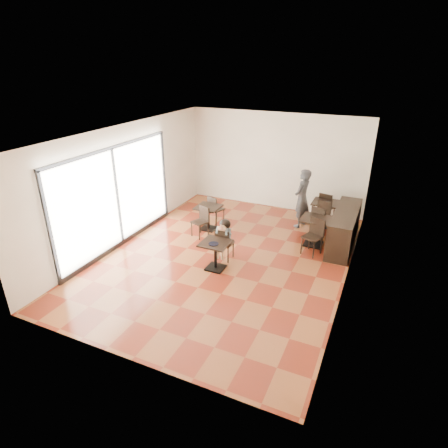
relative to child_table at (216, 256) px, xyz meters
The scene contains 23 objects.
floor 0.72m from the child_table, 89.82° to the left, with size 6.00×8.00×0.01m, color brown.
ceiling 2.91m from the child_table, 89.82° to the left, with size 6.00×8.00×0.01m, color white.
wall_back 4.79m from the child_table, 89.98° to the left, with size 6.00×0.01×3.20m, color white.
wall_front 3.59m from the child_table, 89.97° to the right, with size 6.00×0.01×3.20m, color white.
wall_left 3.30m from the child_table, 168.21° to the left, with size 0.01×8.00×3.20m, color white.
wall_right 3.31m from the child_table, 11.78° to the left, with size 0.01×8.00×3.20m, color white.
storefront_window 3.15m from the child_table, behind, with size 0.04×4.50×2.60m, color white.
child_table is the anchor object (origin of this frame).
child_chair 0.55m from the child_table, 90.00° to the left, with size 0.39×0.39×0.87m, color black, non-canonical shape.
child 0.58m from the child_table, 90.00° to the left, with size 0.39×0.55×1.09m, color slate, non-canonical shape.
plate 0.38m from the child_table, 90.00° to the right, with size 0.24×0.24×0.01m, color black.
pizza_slice 0.69m from the child_table, 90.00° to the left, with size 0.25×0.19×0.06m, color tan, non-canonical shape.
adult_patron 3.65m from the child_table, 69.50° to the left, with size 0.66×0.43×1.80m, color #393A3F.
cafe_table_mid 2.99m from the child_table, 49.92° to the left, with size 0.76×0.76×0.80m, color black, non-canonical shape.
cafe_table_left 2.34m from the child_table, 120.92° to the left, with size 0.69×0.69×0.73m, color black, non-canonical shape.
cafe_table_back 4.15m from the child_table, 62.53° to the left, with size 0.74×0.74×0.78m, color black, non-canonical shape.
chair_mid_a 3.46m from the child_table, 55.14° to the left, with size 0.43×0.43×0.96m, color black, non-canonical shape.
chair_mid_b 2.63m from the child_table, 41.31° to the left, with size 0.43×0.43×0.96m, color black, non-canonical shape.
chair_left_a 2.82m from the child_table, 115.17° to the left, with size 0.40×0.40×0.88m, color black, non-canonical shape.
chair_left_b 1.89m from the child_table, 129.53° to the left, with size 0.40×0.40×0.88m, color black, non-canonical shape.
chair_back_a 4.55m from the child_table, 65.10° to the left, with size 0.42×0.42×0.94m, color black, non-canonical shape.
chair_back_b 3.68m from the child_table, 58.57° to the left, with size 0.42×0.42×0.94m, color black, non-canonical shape.
service_counter 3.73m from the child_table, 44.72° to the left, with size 0.60×2.40×1.00m, color black.
Camera 1 is at (3.50, -7.82, 4.80)m, focal length 30.00 mm.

